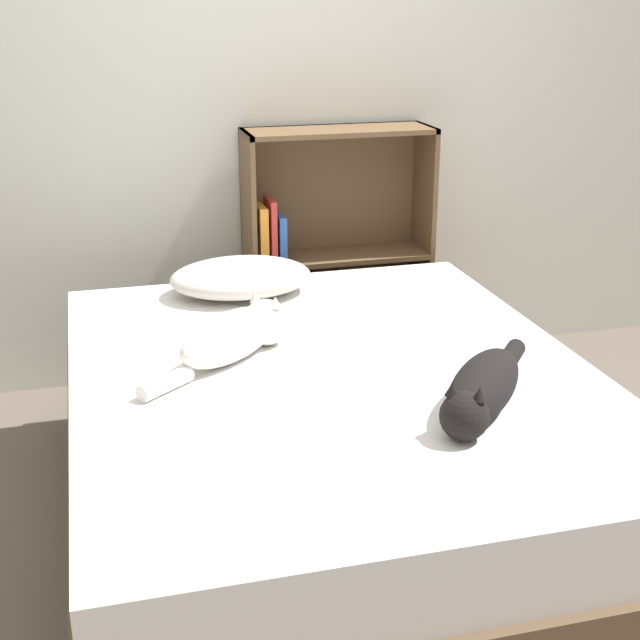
{
  "coord_description": "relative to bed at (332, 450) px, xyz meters",
  "views": [
    {
      "loc": [
        -0.65,
        -2.3,
        1.58
      ],
      "look_at": [
        0.0,
        0.14,
        0.63
      ],
      "focal_mm": 50.0,
      "sensor_mm": 36.0,
      "label": 1
    }
  ],
  "objects": [
    {
      "name": "wall_back",
      "position": [
        0.0,
        1.32,
        0.99
      ],
      "size": [
        8.0,
        0.06,
        2.5
      ],
      "color": "silver",
      "rests_on": "ground_plane"
    },
    {
      "name": "cat_light",
      "position": [
        -0.25,
        0.15,
        0.35
      ],
      "size": [
        0.5,
        0.42,
        0.17
      ],
      "rotation": [
        0.0,
        0.0,
        0.68
      ],
      "color": "white",
      "rests_on": "bed"
    },
    {
      "name": "bookshelf",
      "position": [
        0.32,
        1.19,
        0.27
      ],
      "size": [
        0.77,
        0.26,
        1.05
      ],
      "color": "brown",
      "rests_on": "ground_plane"
    },
    {
      "name": "cat_dark",
      "position": [
        0.3,
        -0.37,
        0.34
      ],
      "size": [
        0.47,
        0.54,
        0.15
      ],
      "rotation": [
        0.0,
        0.0,
        4.03
      ],
      "color": "black",
      "rests_on": "bed"
    },
    {
      "name": "bed",
      "position": [
        0.0,
        0.0,
        0.0
      ],
      "size": [
        1.54,
        1.9,
        0.53
      ],
      "color": "brown",
      "rests_on": "ground_plane"
    },
    {
      "name": "pillow",
      "position": [
        -0.14,
        0.74,
        0.33
      ],
      "size": [
        0.51,
        0.37,
        0.13
      ],
      "color": "beige",
      "rests_on": "bed"
    },
    {
      "name": "ground_plane",
      "position": [
        0.0,
        0.0,
        -0.26
      ],
      "size": [
        8.0,
        8.0,
        0.0
      ],
      "primitive_type": "plane",
      "color": "brown"
    }
  ]
}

